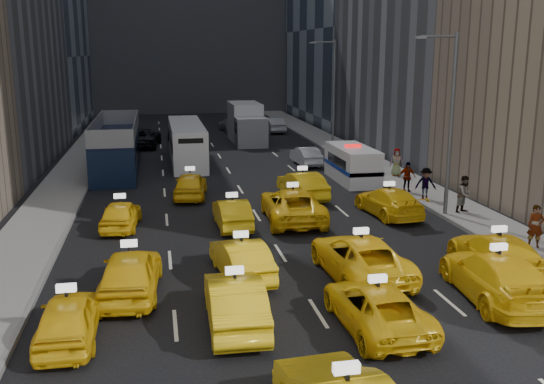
{
  "coord_description": "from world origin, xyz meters",
  "views": [
    {
      "loc": [
        -4.81,
        -15.27,
        8.14
      ],
      "look_at": [
        0.14,
        10.53,
        2.0
      ],
      "focal_mm": 40.0,
      "sensor_mm": 36.0,
      "label": 1
    }
  ],
  "objects_px": {
    "city_bus": "(187,143)",
    "pedestrian_0": "(536,226)",
    "nypd_van": "(352,165)",
    "box_truck": "(246,123)",
    "double_decker": "(117,145)"
  },
  "relations": [
    {
      "from": "city_bus",
      "to": "pedestrian_0",
      "type": "bearing_deg",
      "value": -59.94
    },
    {
      "from": "nypd_van",
      "to": "box_truck",
      "type": "bearing_deg",
      "value": 107.48
    },
    {
      "from": "double_decker",
      "to": "city_bus",
      "type": "distance_m",
      "value": 5.53
    },
    {
      "from": "box_truck",
      "to": "city_bus",
      "type": "bearing_deg",
      "value": -125.9
    },
    {
      "from": "nypd_van",
      "to": "city_bus",
      "type": "xyz_separation_m",
      "value": [
        -9.98,
        8.97,
        0.36
      ]
    },
    {
      "from": "nypd_van",
      "to": "box_truck",
      "type": "xyz_separation_m",
      "value": [
        -4.13,
        17.94,
        0.66
      ]
    },
    {
      "from": "double_decker",
      "to": "city_bus",
      "type": "height_order",
      "value": "double_decker"
    },
    {
      "from": "double_decker",
      "to": "box_truck",
      "type": "bearing_deg",
      "value": 43.4
    },
    {
      "from": "box_truck",
      "to": "pedestrian_0",
      "type": "relative_size",
      "value": 4.35
    },
    {
      "from": "nypd_van",
      "to": "pedestrian_0",
      "type": "distance_m",
      "value": 14.95
    },
    {
      "from": "city_bus",
      "to": "box_truck",
      "type": "xyz_separation_m",
      "value": [
        5.86,
        8.97,
        0.3
      ]
    },
    {
      "from": "double_decker",
      "to": "city_bus",
      "type": "relative_size",
      "value": 1.1
    },
    {
      "from": "pedestrian_0",
      "to": "city_bus",
      "type": "bearing_deg",
      "value": 141.16
    },
    {
      "from": "nypd_van",
      "to": "city_bus",
      "type": "height_order",
      "value": "city_bus"
    },
    {
      "from": "city_bus",
      "to": "double_decker",
      "type": "bearing_deg",
      "value": -151.87
    }
  ]
}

